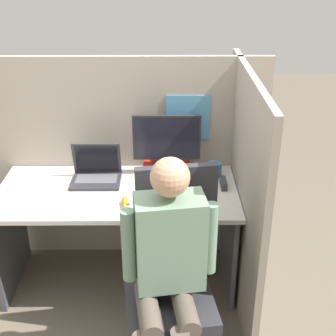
# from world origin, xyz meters

# --- Properties ---
(ground_plane) EXTENTS (12.00, 12.00, 0.00)m
(ground_plane) POSITION_xyz_m (0.00, 0.00, 0.00)
(ground_plane) COLOR #665B4C
(cubicle_panel_back) EXTENTS (2.06, 0.05, 1.52)m
(cubicle_panel_back) POSITION_xyz_m (0.00, 0.75, 0.76)
(cubicle_panel_back) COLOR gray
(cubicle_panel_back) RESTS_ON ground
(cubicle_panel_right) EXTENTS (0.04, 1.37, 1.52)m
(cubicle_panel_right) POSITION_xyz_m (0.80, 0.29, 0.76)
(cubicle_panel_right) COLOR gray
(cubicle_panel_right) RESTS_ON ground
(desk) EXTENTS (1.56, 0.73, 0.74)m
(desk) POSITION_xyz_m (0.00, 0.36, 0.56)
(desk) COLOR beige
(desk) RESTS_ON ground
(paper_box) EXTENTS (0.32, 0.21, 0.06)m
(paper_box) POSITION_xyz_m (0.32, 0.59, 0.77)
(paper_box) COLOR red
(paper_box) RESTS_ON desk
(monitor) EXTENTS (0.45, 0.20, 0.37)m
(monitor) POSITION_xyz_m (0.32, 0.59, 0.99)
(monitor) COLOR #232328
(monitor) RESTS_ON paper_box
(laptop) EXTENTS (0.32, 0.24, 0.25)m
(laptop) POSITION_xyz_m (-0.15, 0.50, 0.79)
(laptop) COLOR #2D2D33
(laptop) RESTS_ON desk
(mouse) EXTENTS (0.06, 0.04, 0.04)m
(mouse) POSITION_xyz_m (0.08, 0.19, 0.76)
(mouse) COLOR silver
(mouse) RESTS_ON desk
(stapler) EXTENTS (0.04, 0.13, 0.05)m
(stapler) POSITION_xyz_m (0.69, 0.41, 0.76)
(stapler) COLOR #2D2D33
(stapler) RESTS_ON desk
(carrot_toy) EXTENTS (0.04, 0.14, 0.04)m
(carrot_toy) POSITION_xyz_m (0.07, 0.15, 0.76)
(carrot_toy) COLOR orange
(carrot_toy) RESTS_ON desk
(office_chair) EXTENTS (0.54, 0.57, 1.15)m
(office_chair) POSITION_xyz_m (0.35, -0.26, 0.58)
(office_chair) COLOR #2D2D33
(office_chair) RESTS_ON ground
(person) EXTENTS (0.48, 0.49, 1.31)m
(person) POSITION_xyz_m (0.33, -0.44, 0.76)
(person) COLOR brown
(person) RESTS_ON ground
(coffee_mug) EXTENTS (0.09, 0.09, 0.10)m
(coffee_mug) POSITION_xyz_m (0.65, 0.56, 0.79)
(coffee_mug) COLOR teal
(coffee_mug) RESTS_ON desk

